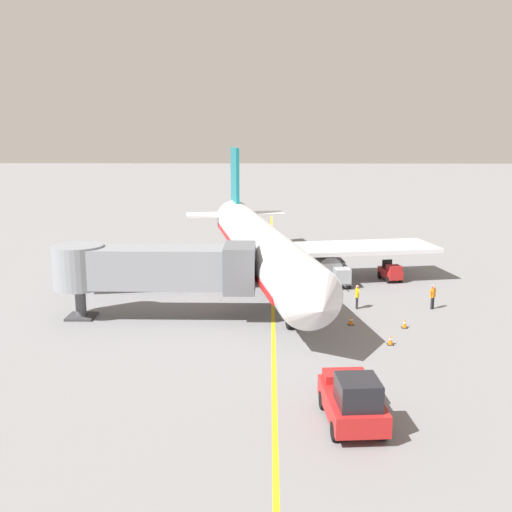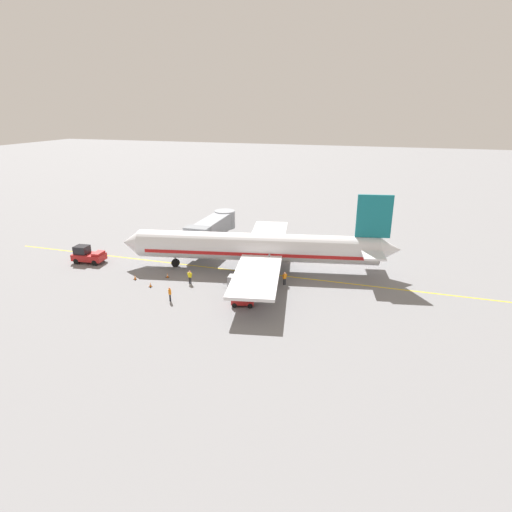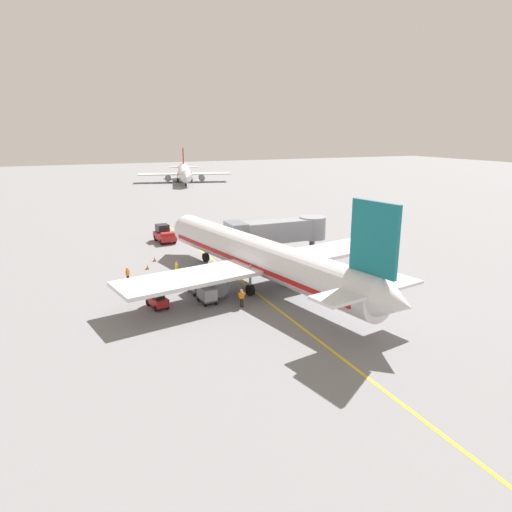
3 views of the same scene
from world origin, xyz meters
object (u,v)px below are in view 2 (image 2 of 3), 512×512
Objects in this scene: baggage_cart_front at (237,281)px; baggage_cart_second_in_train at (261,283)px; safety_cone_wing_tip at (167,275)px; ground_crew_wing_walker at (285,278)px; safety_cone_nose_right at (150,285)px; jet_bridge at (213,227)px; ground_crew_marshaller at (190,276)px; baggage_tug_lead at (242,300)px; parked_airliner at (258,248)px; ground_crew_loader at (170,293)px; pushback_tractor at (88,255)px; safety_cone_nose_left at (135,277)px.

baggage_cart_front is 1.00× the size of baggage_cart_second_in_train.
ground_crew_wing_walker is at bearing -81.63° from safety_cone_wing_tip.
baggage_cart_second_in_train is at bearing -77.49° from safety_cone_nose_right.
jet_bridge reaches higher than ground_crew_marshaller.
baggage_cart_second_in_train is at bearing -138.32° from jet_bridge.
parked_airliner is at bearing 7.80° from baggage_tug_lead.
baggage_cart_second_in_train is at bearing -86.61° from ground_crew_marshaller.
jet_bridge is 15.99m from baggage_cart_front.
baggage_cart_front is at bearing -86.18° from ground_crew_marshaller.
baggage_tug_lead is at bearing -112.18° from safety_cone_wing_tip.
baggage_cart_second_in_train is (0.13, -3.00, 0.00)m from baggage_cart_front.
ground_crew_loader is at bearing 133.16° from baggage_cart_front.
baggage_cart_second_in_train is at bearing -94.52° from pushback_tractor.
baggage_cart_front is 10.72m from safety_cone_nose_right.
safety_cone_nose_right is (-2.82, 10.32, -0.66)m from baggage_cart_front.
pushback_tractor is 1.55× the size of baggage_cart_second_in_train.
pushback_tractor reaches higher than baggage_cart_second_in_train.
safety_cone_wing_tip is (1.81, -3.66, 0.00)m from safety_cone_nose_left.
pushback_tractor is at bearing 100.30° from parked_airliner.
baggage_cart_front is 3.00m from baggage_cart_second_in_train.
ground_crew_wing_walker is 16.56m from safety_cone_nose_right.
jet_bridge is 14.08m from ground_crew_marshaller.
ground_crew_wing_walker is 1.00× the size of ground_crew_marshaller.
safety_cone_nose_left is 1.00× the size of safety_cone_nose_right.
safety_cone_wing_tip is at bearing 67.82° from baggage_tug_lead.
safety_cone_wing_tip is (3.30, -0.55, 0.00)m from safety_cone_nose_right.
baggage_tug_lead is 9.17m from ground_crew_marshaller.
pushback_tractor is at bearing 68.74° from safety_cone_nose_right.
baggage_cart_second_in_train is at bearing -10.73° from baggage_tug_lead.
pushback_tractor is 7.74× the size of safety_cone_nose_left.
ground_crew_loader is (-8.37, 11.35, 0.00)m from ground_crew_wing_walker.
baggage_tug_lead reaches higher than baggage_cart_front.
pushback_tractor is 13.90m from safety_cone_nose_right.
parked_airliner is at bearing -60.74° from safety_cone_nose_left.
safety_cone_nose_right is at bearing 119.89° from ground_crew_marshaller.
ground_crew_loader is (-1.30, 8.20, 0.24)m from baggage_tug_lead.
pushback_tractor is 13.62m from safety_cone_wing_tip.
safety_cone_nose_left is at bearing 95.09° from baggage_cart_second_in_train.
pushback_tractor reaches higher than ground_crew_marshaller.
pushback_tractor is 1.69× the size of baggage_tug_lead.
ground_crew_loader is 5.17m from safety_cone_nose_right.
pushback_tractor is 1.55× the size of baggage_cart_front.
ground_crew_wing_walker reaches higher than baggage_cart_front.
pushback_tractor is 18.92m from ground_crew_loader.
ground_crew_marshaller is at bearing -98.68° from pushback_tractor.
ground_crew_marshaller is at bearing 105.22° from ground_crew_wing_walker.
baggage_cart_front reaches higher than safety_cone_nose_right.
parked_airliner is 22.00× the size of ground_crew_marshaller.
ground_crew_wing_walker and ground_crew_loader have the same top height.
ground_crew_wing_walker reaches higher than safety_cone_wing_tip.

